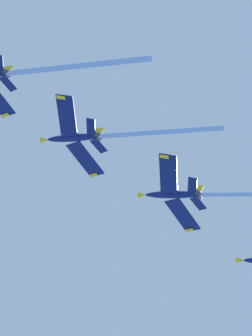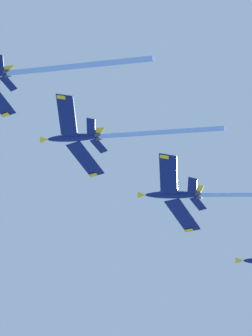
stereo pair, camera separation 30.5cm
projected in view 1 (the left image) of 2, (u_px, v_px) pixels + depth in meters
jet_lead at (20, 72)px, 149.93m from camera, size 19.74×41.16×17.16m
jet_second at (98, 136)px, 152.40m from camera, size 19.80×36.47×15.38m
jet_third at (193, 194)px, 154.67m from camera, size 19.76×35.06×15.43m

